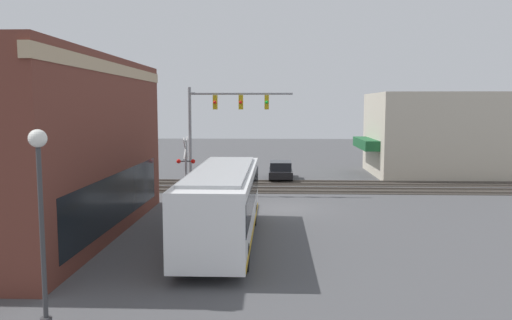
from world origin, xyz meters
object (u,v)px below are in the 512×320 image
Objects in this scene: crossing_signal at (186,161)px; parked_car_black at (281,171)px; pedestrian_at_crossing at (208,184)px; streetlamp at (41,215)px; city_bus at (222,202)px.

parked_car_black is (8.25, -5.96, -1.64)m from crossing_signal.
crossing_signal reaches higher than pedestrian_at_crossing.
streetlamp is (-18.91, 0.11, 0.77)m from crossing_signal.
crossing_signal is at bearing -0.34° from streetlamp.
city_bus is at bearing -168.79° from pedestrian_at_crossing.
pedestrian_at_crossing is at bearing -4.75° from streetlamp.
city_bus reaches higher than pedestrian_at_crossing.
pedestrian_at_crossing is at bearing -107.81° from crossing_signal.
city_bus is at bearing -21.83° from streetlamp.
city_bus is 10.01m from pedestrian_at_crossing.
streetlamp is 2.76× the size of pedestrian_at_crossing.
parked_car_black is (27.16, -6.07, -2.41)m from streetlamp.
pedestrian_at_crossing is at bearing 152.47° from parked_car_black.
parked_car_black is 9.83m from pedestrian_at_crossing.
crossing_signal is (10.24, 3.36, 0.55)m from city_bus.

